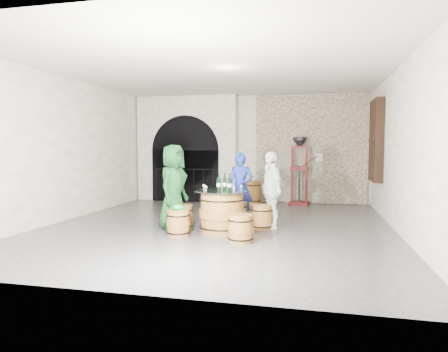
% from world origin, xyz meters
% --- Properties ---
extents(ground, '(8.00, 8.00, 0.00)m').
position_xyz_m(ground, '(0.00, 0.00, 0.00)').
color(ground, '#303033').
rests_on(ground, ground).
extents(wall_back, '(8.00, 0.00, 8.00)m').
position_xyz_m(wall_back, '(0.00, 4.00, 1.60)').
color(wall_back, white).
rests_on(wall_back, ground).
extents(wall_front, '(8.00, 0.00, 8.00)m').
position_xyz_m(wall_front, '(0.00, -4.00, 1.60)').
color(wall_front, white).
rests_on(wall_front, ground).
extents(wall_left, '(0.00, 8.00, 8.00)m').
position_xyz_m(wall_left, '(-3.50, 0.00, 1.60)').
color(wall_left, white).
rests_on(wall_left, ground).
extents(wall_right, '(0.00, 8.00, 8.00)m').
position_xyz_m(wall_right, '(3.50, 0.00, 1.60)').
color(wall_right, white).
rests_on(wall_right, ground).
extents(ceiling, '(8.00, 8.00, 0.00)m').
position_xyz_m(ceiling, '(0.00, 0.00, 3.20)').
color(ceiling, beige).
rests_on(ceiling, wall_back).
extents(stone_facing_panel, '(3.20, 0.12, 3.18)m').
position_xyz_m(stone_facing_panel, '(1.80, 3.94, 1.60)').
color(stone_facing_panel, '#AAA087').
rests_on(stone_facing_panel, ground).
extents(arched_opening, '(3.10, 0.60, 3.19)m').
position_xyz_m(arched_opening, '(-1.90, 3.74, 1.58)').
color(arched_opening, white).
rests_on(arched_opening, ground).
extents(shuttered_window, '(0.23, 1.10, 2.00)m').
position_xyz_m(shuttered_window, '(3.38, 2.40, 1.80)').
color(shuttered_window, black).
rests_on(shuttered_window, wall_right).
extents(barrel_table, '(1.06, 1.06, 0.81)m').
position_xyz_m(barrel_table, '(0.23, -0.63, 0.40)').
color(barrel_table, brown).
rests_on(barrel_table, ground).
extents(barrel_stool_left, '(0.45, 0.45, 0.49)m').
position_xyz_m(barrel_stool_left, '(-0.62, -0.49, 0.24)').
color(barrel_stool_left, brown).
rests_on(barrel_stool_left, ground).
extents(barrel_stool_far, '(0.45, 0.45, 0.49)m').
position_xyz_m(barrel_stool_far, '(0.36, 0.22, 0.24)').
color(barrel_stool_far, brown).
rests_on(barrel_stool_far, ground).
extents(barrel_stool_right, '(0.45, 0.45, 0.49)m').
position_xyz_m(barrel_stool_right, '(0.92, -0.13, 0.24)').
color(barrel_stool_right, brown).
rests_on(barrel_stool_right, ground).
extents(barrel_stool_near_right, '(0.45, 0.45, 0.49)m').
position_xyz_m(barrel_stool_near_right, '(0.72, -1.33, 0.24)').
color(barrel_stool_near_right, brown).
rests_on(barrel_stool_near_right, ground).
extents(barrel_stool_near_left, '(0.45, 0.45, 0.49)m').
position_xyz_m(barrel_stool_near_left, '(-0.49, -1.09, 0.24)').
color(barrel_stool_near_left, brown).
rests_on(barrel_stool_near_left, ground).
extents(green_cap, '(0.25, 0.20, 0.11)m').
position_xyz_m(green_cap, '(-0.49, -1.09, 0.53)').
color(green_cap, '#0B812A').
rests_on(green_cap, barrel_stool_near_left).
extents(person_green, '(0.64, 0.89, 1.69)m').
position_xyz_m(person_green, '(-0.82, -0.45, 0.84)').
color(person_green, '#103C17').
rests_on(person_green, ground).
extents(person_blue, '(0.57, 0.38, 1.53)m').
position_xyz_m(person_blue, '(0.39, 0.41, 0.77)').
color(person_blue, navy).
rests_on(person_blue, ground).
extents(person_white, '(0.74, 0.99, 1.56)m').
position_xyz_m(person_white, '(1.09, -0.01, 0.78)').
color(person_white, silver).
rests_on(person_white, ground).
extents(wine_bottle_left, '(0.08, 0.08, 0.32)m').
position_xyz_m(wine_bottle_left, '(0.15, -0.57, 0.95)').
color(wine_bottle_left, black).
rests_on(wine_bottle_left, barrel_table).
extents(wine_bottle_center, '(0.08, 0.08, 0.32)m').
position_xyz_m(wine_bottle_center, '(0.37, -0.61, 0.95)').
color(wine_bottle_center, black).
rests_on(wine_bottle_center, barrel_table).
extents(wine_bottle_right, '(0.08, 0.08, 0.32)m').
position_xyz_m(wine_bottle_right, '(0.24, -0.47, 0.95)').
color(wine_bottle_right, black).
rests_on(wine_bottle_right, barrel_table).
extents(tasting_glass_a, '(0.05, 0.05, 0.10)m').
position_xyz_m(tasting_glass_a, '(-0.05, -0.79, 0.86)').
color(tasting_glass_a, '#B06422').
rests_on(tasting_glass_a, barrel_table).
extents(tasting_glass_b, '(0.05, 0.05, 0.10)m').
position_xyz_m(tasting_glass_b, '(0.57, -0.49, 0.86)').
color(tasting_glass_b, '#B06422').
rests_on(tasting_glass_b, barrel_table).
extents(tasting_glass_c, '(0.05, 0.05, 0.10)m').
position_xyz_m(tasting_glass_c, '(0.13, -0.32, 0.86)').
color(tasting_glass_c, '#B06422').
rests_on(tasting_glass_c, barrel_table).
extents(tasting_glass_d, '(0.05, 0.05, 0.10)m').
position_xyz_m(tasting_glass_d, '(0.39, -0.40, 0.86)').
color(tasting_glass_d, '#B06422').
rests_on(tasting_glass_d, barrel_table).
extents(tasting_glass_e, '(0.05, 0.05, 0.10)m').
position_xyz_m(tasting_glass_e, '(0.50, -0.81, 0.86)').
color(tasting_glass_e, '#B06422').
rests_on(tasting_glass_e, barrel_table).
extents(tasting_glass_f, '(0.05, 0.05, 0.10)m').
position_xyz_m(tasting_glass_f, '(-0.16, -0.54, 0.86)').
color(tasting_glass_f, '#B06422').
rests_on(tasting_glass_f, barrel_table).
extents(side_barrel, '(0.51, 0.51, 0.68)m').
position_xyz_m(side_barrel, '(0.18, 3.41, 0.34)').
color(side_barrel, brown).
rests_on(side_barrel, ground).
extents(corking_press, '(0.80, 0.48, 1.92)m').
position_xyz_m(corking_press, '(1.51, 3.48, 1.12)').
color(corking_press, '#480C11').
rests_on(corking_press, ground).
extents(control_box, '(0.18, 0.10, 0.22)m').
position_xyz_m(control_box, '(2.05, 3.86, 1.35)').
color(control_box, silver).
rests_on(control_box, wall_back).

